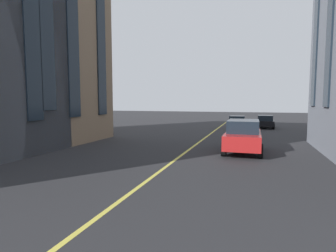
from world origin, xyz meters
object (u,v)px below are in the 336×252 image
(car_white_trailing, at_px, (237,122))
(car_white_mid, at_px, (244,128))
(car_black_parked_b, at_px, (265,122))
(car_red_oncoming, at_px, (243,136))

(car_white_trailing, bearing_deg, car_white_mid, -171.68)
(car_black_parked_b, bearing_deg, car_red_oncoming, 173.76)
(car_white_mid, height_order, car_white_trailing, car_white_trailing)
(car_white_trailing, bearing_deg, car_black_parked_b, -55.20)
(car_red_oncoming, relative_size, car_black_parked_b, 1.21)
(car_red_oncoming, distance_m, car_white_mid, 7.52)
(car_red_oncoming, height_order, car_black_parked_b, car_red_oncoming)
(car_red_oncoming, distance_m, car_white_trailing, 13.75)
(car_red_oncoming, relative_size, car_white_trailing, 1.21)
(car_black_parked_b, relative_size, car_white_trailing, 1.00)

